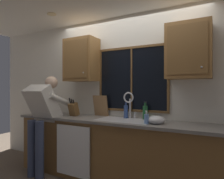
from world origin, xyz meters
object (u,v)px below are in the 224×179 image
(bottle_tall_clear, at_px, (126,111))
(person_standing, at_px, (42,114))
(mixing_bowl, at_px, (156,120))
(bottle_green_glass, at_px, (145,112))
(soap_dispenser, at_px, (146,119))
(cutting_board, at_px, (101,106))
(knife_block, at_px, (74,109))

(bottle_tall_clear, bearing_deg, person_standing, -157.46)
(mixing_bowl, xyz_separation_m, bottle_tall_clear, (-0.54, 0.27, 0.06))
(person_standing, distance_m, bottle_green_glass, 1.63)
(soap_dispenser, distance_m, bottle_green_glass, 0.38)
(person_standing, xyz_separation_m, soap_dispenser, (1.68, 0.17, 0.02))
(cutting_board, relative_size, bottle_tall_clear, 1.35)
(cutting_board, height_order, bottle_tall_clear, cutting_board)
(bottle_tall_clear, bearing_deg, knife_block, -168.36)
(person_standing, relative_size, mixing_bowl, 7.11)
(person_standing, distance_m, bottle_tall_clear, 1.34)
(person_standing, height_order, cutting_board, person_standing)
(soap_dispenser, distance_m, bottle_tall_clear, 0.56)
(knife_block, relative_size, mixing_bowl, 1.44)
(knife_block, relative_size, bottle_tall_clear, 1.25)
(bottle_green_glass, bearing_deg, person_standing, -161.16)
(bottle_tall_clear, bearing_deg, bottle_green_glass, 2.40)
(bottle_green_glass, bearing_deg, bottle_tall_clear, -177.60)
(knife_block, bearing_deg, person_standing, -137.70)
(cutting_board, xyz_separation_m, bottle_tall_clear, (0.47, -0.03, -0.06))
(knife_block, distance_m, soap_dispenser, 1.32)
(person_standing, bearing_deg, cutting_board, 35.30)
(knife_block, distance_m, bottle_tall_clear, 0.89)
(knife_block, bearing_deg, bottle_tall_clear, 11.64)
(cutting_board, xyz_separation_m, soap_dispenser, (0.91, -0.37, -0.10))
(mixing_bowl, bearing_deg, soap_dispenser, -144.23)
(cutting_board, bearing_deg, mixing_bowl, -16.34)
(soap_dispenser, bearing_deg, knife_block, 172.89)
(soap_dispenser, xyz_separation_m, bottle_green_glass, (-0.13, 0.36, 0.04))
(cutting_board, relative_size, mixing_bowl, 1.55)
(soap_dispenser, bearing_deg, bottle_green_glass, 110.77)
(cutting_board, bearing_deg, knife_block, -152.45)
(bottle_green_glass, height_order, bottle_tall_clear, bottle_green_glass)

